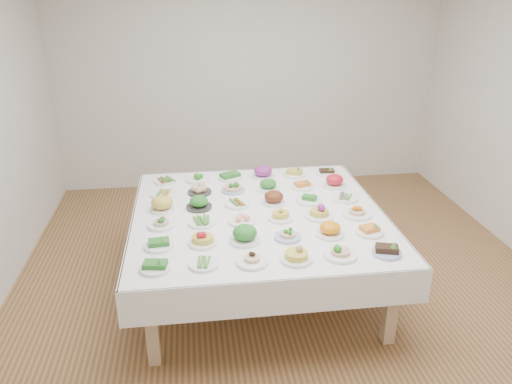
{
  "coord_description": "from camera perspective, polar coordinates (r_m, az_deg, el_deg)",
  "views": [
    {
      "loc": [
        -0.79,
        -3.99,
        2.6
      ],
      "look_at": [
        -0.25,
        0.03,
        0.88
      ],
      "focal_mm": 35.0,
      "sensor_mm": 36.0,
      "label": 1
    }
  ],
  "objects": [
    {
      "name": "dish_17",
      "position": [
        4.33,
        11.5,
        -1.99
      ],
      "size": [
        0.24,
        0.24,
        0.12
      ],
      "color": "white",
      "rests_on": "display_table"
    },
    {
      "name": "dish_24",
      "position": [
        4.74,
        -10.47,
        -0.16
      ],
      "size": [
        0.24,
        0.24,
        0.05
      ],
      "color": "white",
      "rests_on": "display_table"
    },
    {
      "name": "dish_6",
      "position": [
        3.84,
        -11.04,
        -5.74
      ],
      "size": [
        0.22,
        0.22,
        0.09
      ],
      "color": "white",
      "rests_on": "display_table"
    },
    {
      "name": "dish_20",
      "position": [
        4.45,
        -2.16,
        -1.27
      ],
      "size": [
        0.22,
        0.22,
        0.05
      ],
      "color": "white",
      "rests_on": "display_table"
    },
    {
      "name": "dish_13",
      "position": [
        4.14,
        -6.17,
        -3.31
      ],
      "size": [
        0.23,
        0.23,
        0.06
      ],
      "color": "white",
      "rests_on": "display_table"
    },
    {
      "name": "dish_2",
      "position": [
        3.56,
        -0.45,
        -7.5
      ],
      "size": [
        0.23,
        0.23,
        0.11
      ],
      "color": "white",
      "rests_on": "display_table"
    },
    {
      "name": "dish_25",
      "position": [
        4.72,
        -6.48,
        0.37
      ],
      "size": [
        0.22,
        0.22,
        0.1
      ],
      "color": "#2E2C29",
      "rests_on": "display_table"
    },
    {
      "name": "dish_7",
      "position": [
        3.82,
        -6.12,
        -5.17
      ],
      "size": [
        0.22,
        0.22,
        0.12
      ],
      "color": "white",
      "rests_on": "display_table"
    },
    {
      "name": "dish_8",
      "position": [
        3.83,
        -1.29,
        -4.67
      ],
      "size": [
        0.24,
        0.24,
        0.15
      ],
      "color": "white",
      "rests_on": "display_table"
    },
    {
      "name": "dish_30",
      "position": [
        5.04,
        -10.29,
        1.3
      ],
      "size": [
        0.22,
        0.22,
        0.05
      ],
      "color": "white",
      "rests_on": "display_table"
    },
    {
      "name": "dish_26",
      "position": [
        4.74,
        -2.63,
        0.77
      ],
      "size": [
        0.22,
        0.22,
        0.13
      ],
      "color": "#4C66B2",
      "rests_on": "display_table"
    },
    {
      "name": "dish_14",
      "position": [
        4.14,
        -1.54,
        -3.06
      ],
      "size": [
        0.23,
        0.23,
        0.09
      ],
      "color": "white",
      "rests_on": "display_table"
    },
    {
      "name": "dish_16",
      "position": [
        4.24,
        7.26,
        -2.0
      ],
      "size": [
        0.25,
        0.24,
        0.15
      ],
      "color": "white",
      "rests_on": "display_table"
    },
    {
      "name": "dish_15",
      "position": [
        4.19,
        2.84,
        -2.43
      ],
      "size": [
        0.21,
        0.21,
        0.12
      ],
      "color": "white",
      "rests_on": "display_table"
    },
    {
      "name": "dish_28",
      "position": [
        4.85,
        5.32,
        0.85
      ],
      "size": [
        0.22,
        0.22,
        0.09
      ],
      "color": "white",
      "rests_on": "display_table"
    },
    {
      "name": "dish_12",
      "position": [
        4.14,
        -10.77,
        -3.37
      ],
      "size": [
        0.22,
        0.22,
        0.1
      ],
      "color": "white",
      "rests_on": "display_table"
    },
    {
      "name": "room_envelope",
      "position": [
        4.14,
        3.51,
        12.23
      ],
      "size": [
        5.02,
        5.02,
        2.81
      ],
      "color": "olive",
      "rests_on": "ground"
    },
    {
      "name": "dish_32",
      "position": [
        5.05,
        -2.98,
        2.04
      ],
      "size": [
        0.24,
        0.23,
        0.11
      ],
      "color": "white",
      "rests_on": "display_table"
    },
    {
      "name": "dish_33",
      "position": [
        5.08,
        0.81,
        2.39
      ],
      "size": [
        0.24,
        0.24,
        0.14
      ],
      "color": "white",
      "rests_on": "display_table"
    },
    {
      "name": "dish_31",
      "position": [
        5.04,
        -6.61,
        1.72
      ],
      "size": [
        0.24,
        0.24,
        0.09
      ],
      "color": "white",
      "rests_on": "display_table"
    },
    {
      "name": "dish_11",
      "position": [
        4.06,
        12.85,
        -4.1
      ],
      "size": [
        0.22,
        0.22,
        0.1
      ],
      "color": "white",
      "rests_on": "display_table"
    },
    {
      "name": "display_table",
      "position": [
        4.36,
        0.26,
        -3.15
      ],
      "size": [
        2.17,
        2.17,
        0.75
      ],
      "color": "white",
      "rests_on": "ground"
    },
    {
      "name": "dish_1",
      "position": [
        3.56,
        -6.02,
        -8.09
      ],
      "size": [
        0.21,
        0.21,
        0.05
      ],
      "color": "white",
      "rests_on": "display_table"
    },
    {
      "name": "dish_35",
      "position": [
        5.23,
        8.08,
        2.41
      ],
      "size": [
        0.22,
        0.22,
        0.09
      ],
      "color": "white",
      "rests_on": "display_table"
    },
    {
      "name": "dish_21",
      "position": [
        4.48,
        2.04,
        -0.72
      ],
      "size": [
        0.21,
        0.21,
        0.11
      ],
      "color": "white",
      "rests_on": "display_table"
    },
    {
      "name": "dish_18",
      "position": [
        4.42,
        -10.68,
        -1.35
      ],
      "size": [
        0.23,
        0.23,
        0.13
      ],
      "color": "white",
      "rests_on": "display_table"
    },
    {
      "name": "dish_9",
      "position": [
        3.89,
        3.64,
        -4.75
      ],
      "size": [
        0.21,
        0.21,
        0.1
      ],
      "color": "#4C66B2",
      "rests_on": "display_table"
    },
    {
      "name": "dish_29",
      "position": [
        4.91,
        8.97,
        1.33
      ],
      "size": [
        0.23,
        0.23,
        0.13
      ],
      "color": "white",
      "rests_on": "display_table"
    },
    {
      "name": "dish_10",
      "position": [
        3.97,
        8.47,
        -4.09
      ],
      "size": [
        0.23,
        0.23,
        0.13
      ],
      "color": "white",
      "rests_on": "display_table"
    },
    {
      "name": "dish_4",
      "position": [
        3.69,
        9.64,
        -6.41
      ],
      "size": [
        0.24,
        0.24,
        0.13
      ],
      "color": "white",
      "rests_on": "display_table"
    },
    {
      "name": "dish_19",
      "position": [
        4.41,
        -6.54,
        -1.15
      ],
      "size": [
        0.22,
        0.22,
        0.13
      ],
      "color": "#2E2C29",
      "rests_on": "display_table"
    },
    {
      "name": "dish_3",
      "position": [
        3.59,
        4.66,
        -6.78
      ],
      "size": [
        0.26,
        0.25,
        0.15
      ],
      "color": "white",
      "rests_on": "display_table"
    },
    {
      "name": "dish_0",
      "position": [
        3.56,
        -11.45,
        -8.17
      ],
      "size": [
        0.22,
        0.22,
        0.09
      ],
      "color": "white",
      "rests_on": "display_table"
    },
    {
      "name": "dish_5",
      "position": [
        3.79,
        14.73,
        -6.27
      ],
      "size": [
        0.21,
        0.21,
        0.1
      ],
      "color": "#4C66B2",
      "rests_on": "display_table"
    },
    {
      "name": "dish_23",
      "position": [
        4.65,
        10.13,
        -0.58
      ],
      "size": [
        0.24,
        0.24,
        0.05
      ],
      "color": "white",
      "rests_on": "display_table"
    },
    {
      "name": "dish_27",
      "position": [
        4.78,
        1.41,
        0.99
      ],
      "size": [
        0.23,
        0.23,
        0.13
      ],
      "color": "white",
      "rests_on": "display_table"
    },
    {
      "name": "dish_22",
      "position": [
        4.55,
        6.12,
        -0.72
      ],
      "size": [
        0.24,
        0.24,
        0.09
      ],
      "color": "white",
      "rests_on": "display_table"
    },
    {
      "name": "dish_34",
      "position": [
        5.14,
        4.39,
        2.28
      ],
      "size": [
        0.22,
        0.22,
        0.1
      ],
      "color": "white",
      "rests_on": "display_table"
    }
  ]
}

